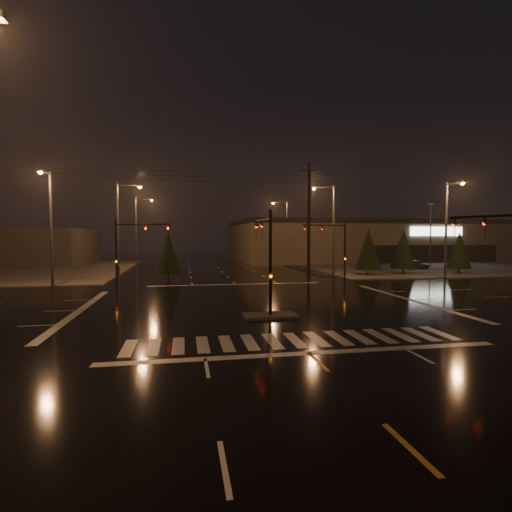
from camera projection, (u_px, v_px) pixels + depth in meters
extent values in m
plane|color=black|center=(257.00, 305.00, 26.26)|extent=(140.00, 140.00, 0.00)
cube|color=#47443F|center=(414.00, 265.00, 61.10)|extent=(36.00, 36.00, 0.12)
cube|color=#47443F|center=(270.00, 316.00, 22.33)|extent=(3.00, 1.60, 0.15)
cube|color=beige|center=(295.00, 340.00, 17.42)|extent=(15.00, 2.60, 0.01)
cube|color=beige|center=(309.00, 353.00, 15.46)|extent=(16.00, 0.50, 0.01)
cube|color=beige|center=(236.00, 284.00, 37.07)|extent=(16.00, 0.50, 0.01)
cube|color=black|center=(452.00, 265.00, 60.02)|extent=(50.00, 24.00, 0.08)
cube|color=#695D4B|center=(391.00, 241.00, 77.53)|extent=(60.00, 28.00, 7.00)
cube|color=black|center=(391.00, 224.00, 77.36)|extent=(60.20, 28.20, 0.80)
cube|color=white|center=(436.00, 231.00, 63.59)|extent=(9.00, 0.20, 1.40)
cube|color=black|center=(436.00, 254.00, 63.82)|extent=(22.00, 0.15, 2.80)
cylinder|color=black|center=(270.00, 264.00, 22.18)|extent=(0.18, 0.18, 6.00)
cylinder|color=black|center=(263.00, 220.00, 24.26)|extent=(0.12, 4.50, 0.12)
imported|color=#594707|center=(257.00, 222.00, 26.25)|extent=(0.16, 0.20, 1.00)
cube|color=#594707|center=(270.00, 276.00, 22.21)|extent=(0.25, 0.18, 0.35)
cylinder|color=black|center=(345.00, 252.00, 38.30)|extent=(0.18, 0.18, 6.00)
cylinder|color=black|center=(325.00, 225.00, 36.91)|extent=(4.74, 1.82, 0.12)
imported|color=#594707|center=(305.00, 225.00, 35.78)|extent=(0.24, 0.22, 1.00)
cube|color=#594707|center=(345.00, 259.00, 38.34)|extent=(0.25, 0.18, 0.35)
cylinder|color=black|center=(116.00, 253.00, 34.55)|extent=(0.18, 0.18, 6.00)
cylinder|color=black|center=(143.00, 224.00, 34.00)|extent=(4.74, 1.82, 0.12)
imported|color=#594707|center=(168.00, 225.00, 33.62)|extent=(0.24, 0.22, 1.00)
cube|color=#594707|center=(116.00, 261.00, 34.58)|extent=(0.25, 0.18, 0.35)
cylinder|color=black|center=(489.00, 216.00, 19.26)|extent=(1.48, 3.80, 0.12)
imported|color=#594707|center=(455.00, 218.00, 20.81)|extent=(0.22, 0.24, 1.00)
cylinder|color=#38383A|center=(118.00, 231.00, 41.63)|extent=(0.24, 0.24, 10.00)
cylinder|color=#38383A|center=(129.00, 185.00, 41.60)|extent=(2.40, 0.14, 0.14)
cube|color=#38383A|center=(140.00, 186.00, 41.79)|extent=(0.70, 0.30, 0.18)
sphere|color=orange|center=(140.00, 187.00, 41.80)|extent=(0.32, 0.32, 0.32)
cylinder|color=#38383A|center=(136.00, 232.00, 57.35)|extent=(0.24, 0.24, 10.00)
cylinder|color=#38383A|center=(144.00, 199.00, 57.32)|extent=(2.40, 0.14, 0.14)
cube|color=#38383A|center=(152.00, 199.00, 57.51)|extent=(0.70, 0.30, 0.18)
sphere|color=orange|center=(152.00, 200.00, 57.52)|extent=(0.32, 0.32, 0.32)
cylinder|color=#38383A|center=(334.00, 231.00, 43.78)|extent=(0.24, 0.24, 10.00)
cylinder|color=#38383A|center=(324.00, 187.00, 43.31)|extent=(2.40, 0.14, 0.14)
cube|color=#38383A|center=(314.00, 187.00, 43.12)|extent=(0.70, 0.30, 0.18)
sphere|color=orange|center=(314.00, 189.00, 43.12)|extent=(0.32, 0.32, 0.32)
cylinder|color=#38383A|center=(287.00, 232.00, 63.43)|extent=(0.24, 0.24, 10.00)
cylinder|color=#38383A|center=(280.00, 202.00, 62.96)|extent=(2.40, 0.14, 0.14)
cube|color=#38383A|center=(273.00, 202.00, 62.77)|extent=(0.70, 0.30, 0.18)
sphere|color=orange|center=(273.00, 203.00, 62.77)|extent=(0.32, 0.32, 0.32)
cylinder|color=#38383A|center=(51.00, 230.00, 34.44)|extent=(0.24, 0.24, 10.00)
cylinder|color=#38383A|center=(45.00, 172.00, 33.01)|extent=(0.14, 2.40, 0.14)
cube|color=#38383A|center=(40.00, 171.00, 31.93)|extent=(0.30, 0.70, 0.18)
sphere|color=orange|center=(40.00, 172.00, 31.94)|extent=(0.32, 0.32, 0.32)
cylinder|color=#38383A|center=(446.00, 231.00, 41.23)|extent=(0.24, 0.24, 10.00)
cylinder|color=#38383A|center=(455.00, 183.00, 39.80)|extent=(0.14, 2.40, 0.14)
cube|color=#38383A|center=(463.00, 182.00, 38.72)|extent=(0.30, 0.70, 0.18)
sphere|color=orange|center=(463.00, 183.00, 38.73)|extent=(0.32, 0.32, 0.32)
cylinder|color=black|center=(309.00, 221.00, 41.13)|extent=(0.32, 0.32, 12.00)
cube|color=black|center=(309.00, 171.00, 40.86)|extent=(2.20, 0.12, 0.12)
cylinder|color=black|center=(368.00, 272.00, 45.43)|extent=(0.18, 0.18, 0.70)
cone|color=black|center=(368.00, 249.00, 45.29)|extent=(3.02, 3.02, 4.72)
cylinder|color=black|center=(403.00, 271.00, 46.74)|extent=(0.18, 0.18, 0.70)
cone|color=black|center=(403.00, 249.00, 46.60)|extent=(2.95, 2.95, 4.61)
cylinder|color=black|center=(459.00, 271.00, 46.44)|extent=(0.18, 0.18, 0.70)
cone|color=black|center=(459.00, 250.00, 46.31)|extent=(2.73, 2.73, 4.26)
cylinder|color=black|center=(168.00, 276.00, 40.97)|extent=(0.18, 0.18, 0.70)
cone|color=black|center=(168.00, 252.00, 40.84)|extent=(2.76, 2.76, 4.32)
imported|color=black|center=(415.00, 264.00, 53.87)|extent=(2.28, 4.11, 1.32)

